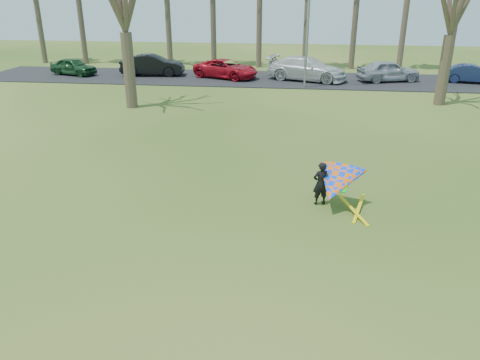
# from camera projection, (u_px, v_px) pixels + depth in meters

# --- Properties ---
(ground) EXTENTS (100.00, 100.00, 0.00)m
(ground) POSITION_uv_depth(u_px,v_px,m) (231.00, 245.00, 12.66)
(ground) COLOR #1A4A10
(ground) RESTS_ON ground
(parking_strip) EXTENTS (46.00, 7.00, 0.06)m
(parking_strip) POSITION_uv_depth(u_px,v_px,m) (278.00, 79.00, 35.58)
(parking_strip) COLOR black
(parking_strip) RESTS_ON ground
(streetlight) EXTENTS (2.28, 0.18, 8.00)m
(streetlight) POSITION_uv_depth(u_px,v_px,m) (310.00, 21.00, 30.90)
(streetlight) COLOR gray
(streetlight) RESTS_ON ground
(car_0) EXTENTS (4.11, 2.60, 1.30)m
(car_0) POSITION_uv_depth(u_px,v_px,m) (73.00, 67.00, 36.97)
(car_0) COLOR #1B4523
(car_0) RESTS_ON parking_strip
(car_1) EXTENTS (5.03, 2.19, 1.61)m
(car_1) POSITION_uv_depth(u_px,v_px,m) (153.00, 65.00, 36.67)
(car_1) COLOR black
(car_1) RESTS_ON parking_strip
(car_2) EXTENTS (5.49, 4.05, 1.39)m
(car_2) POSITION_uv_depth(u_px,v_px,m) (226.00, 69.00, 35.72)
(car_2) COLOR #B20E1C
(car_2) RESTS_ON parking_strip
(car_3) EXTENTS (6.36, 4.13, 1.71)m
(car_3) POSITION_uv_depth(u_px,v_px,m) (307.00, 69.00, 34.71)
(car_3) COLOR silver
(car_3) RESTS_ON parking_strip
(car_4) EXTENTS (4.86, 3.07, 1.54)m
(car_4) POSITION_uv_depth(u_px,v_px,m) (388.00, 71.00, 34.37)
(car_4) COLOR #9EA1AB
(car_4) RESTS_ON parking_strip
(car_5) EXTENTS (4.13, 2.14, 1.30)m
(car_5) POSITION_uv_depth(u_px,v_px,m) (472.00, 74.00, 33.86)
(car_5) COLOR #18244A
(car_5) RESTS_ON parking_strip
(kite_flyer) EXTENTS (2.13, 2.39, 2.02)m
(kite_flyer) POSITION_uv_depth(u_px,v_px,m) (335.00, 183.00, 14.51)
(kite_flyer) COLOR black
(kite_flyer) RESTS_ON ground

